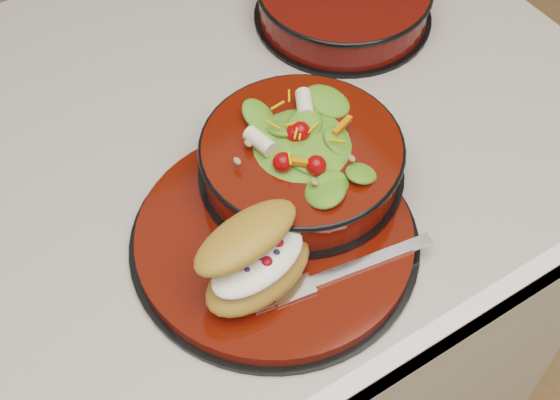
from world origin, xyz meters
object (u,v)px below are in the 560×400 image
croissant (255,258)px  fork (348,269)px  extra_bowl (344,0)px  salad_bowl (301,153)px  dinner_plate (276,238)px  island_counter (163,350)px

croissant → fork: (0.08, -0.04, -0.03)m
extra_bowl → salad_bowl: bearing=-134.7°
salad_bowl → fork: 0.14m
salad_bowl → extra_bowl: 0.30m
dinner_plate → fork: size_ratio=1.73×
island_counter → salad_bowl: (0.17, -0.13, 0.50)m
salad_bowl → croissant: bearing=-142.2°
island_counter → extra_bowl: (0.38, 0.08, 0.48)m
fork → dinner_plate: bearing=33.6°
dinner_plate → salad_bowl: bearing=37.8°
dinner_plate → croissant: 0.08m
croissant → dinner_plate: bearing=27.5°
fork → extra_bowl: extra_bowl is taller
island_counter → dinner_plate: (0.10, -0.18, 0.46)m
salad_bowl → fork: salad_bowl is taller
croissant → salad_bowl: bearing=27.4°
island_counter → fork: fork is taller
dinner_plate → extra_bowl: size_ratio=1.28×
island_counter → dinner_plate: dinner_plate is taller
island_counter → fork: 0.55m
salad_bowl → island_counter: bearing=142.0°
island_counter → croissant: croissant is taller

